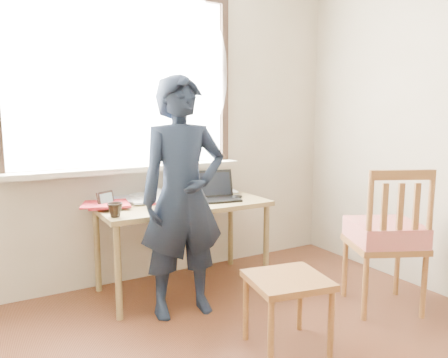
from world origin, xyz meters
TOP-DOWN VIEW (x-y plane):
  - room_shell at (-0.02, 0.20)m, footprint 3.52×4.02m
  - desk at (0.12, 1.63)m, footprint 1.27×0.64m
  - laptop at (0.39, 1.60)m, footprint 0.36×0.31m
  - mug_white at (-0.03, 1.81)m, footprint 0.16×0.16m
  - mug_dark at (-0.45, 1.42)m, footprint 0.14×0.14m
  - mouse at (0.55, 1.53)m, footprint 0.09×0.06m
  - desk_clutter at (-0.26, 1.77)m, footprint 0.72×0.55m
  - book_a at (-0.35, 1.85)m, footprint 0.24×0.30m
  - book_b at (0.50, 1.87)m, footprint 0.25×0.31m
  - picture_frame at (-0.44, 1.73)m, footprint 0.13×0.07m
  - work_chair at (0.27, 0.52)m, footprint 0.49×0.48m
  - side_chair at (1.19, 0.61)m, footprint 0.61×0.60m
  - person at (-0.05, 1.25)m, footprint 0.62×0.44m

SIDE VIEW (x-z plane):
  - work_chair at x=0.27m, z-range 0.15..0.59m
  - side_chair at x=1.19m, z-range 0.03..1.03m
  - desk at x=0.12m, z-range 0.27..0.95m
  - book_b at x=0.50m, z-range 0.68..0.70m
  - book_a at x=-0.35m, z-range 0.68..0.71m
  - mouse at x=0.55m, z-range 0.68..0.72m
  - desk_clutter at x=-0.26m, z-range 0.68..0.72m
  - mug_white at x=-0.03m, z-range 0.68..0.77m
  - mug_dark at x=-0.45m, z-range 0.68..0.78m
  - laptop at x=0.39m, z-range 0.62..0.85m
  - picture_frame at x=-0.44m, z-range 0.68..0.79m
  - person at x=-0.05m, z-range 0.00..1.60m
  - room_shell at x=-0.02m, z-range 0.33..2.94m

